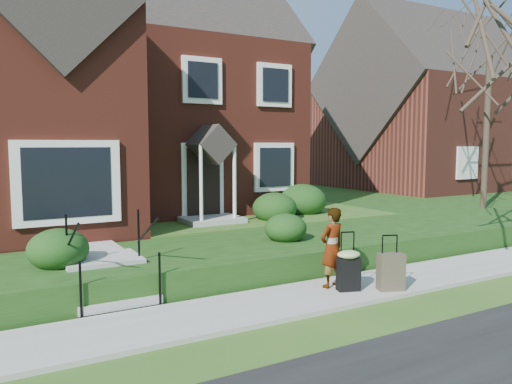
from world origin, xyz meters
TOP-DOWN VIEW (x-y plane):
  - ground at (0.00, 0.00)m, footprint 120.00×120.00m
  - sidewalk at (0.00, 0.00)m, footprint 60.00×1.60m
  - terrace at (4.00, 10.90)m, footprint 44.00×20.00m
  - walkway at (-2.50, 5.00)m, footprint 1.20×6.00m
  - main_house at (-0.21, 9.61)m, footprint 10.40×10.20m
  - neighbour_house at (16.00, 11.00)m, footprint 9.40×8.00m
  - front_steps at (-2.50, 1.84)m, footprint 1.40×2.02m
  - foundation_shrubs at (0.79, 4.79)m, footprint 10.35×4.67m
  - woman at (1.35, 0.20)m, footprint 0.61×0.44m
  - suitcase_black at (1.48, -0.13)m, footprint 0.55×0.50m
  - suitcase_olive at (2.20, -0.50)m, footprint 0.54×0.42m
  - tree_gap at (10.83, 3.82)m, footprint 5.65×5.65m

SIDE VIEW (x-z plane):
  - ground at x=0.00m, z-range 0.00..0.00m
  - sidewalk at x=0.00m, z-range 0.00..0.08m
  - terrace at x=4.00m, z-range 0.00..0.60m
  - suitcase_olive at x=2.20m, z-range -0.09..0.95m
  - front_steps at x=-2.50m, z-range -0.28..1.22m
  - suitcase_black at x=1.48m, z-range -0.04..1.07m
  - walkway at x=-2.50m, z-range 0.60..0.66m
  - woman at x=1.35m, z-range 0.08..1.62m
  - foundation_shrubs at x=0.79m, z-range 0.52..1.58m
  - neighbour_house at x=16.00m, z-range 0.65..9.85m
  - main_house at x=-0.21m, z-range 0.56..9.96m
  - tree_gap at x=10.83m, z-range 2.21..10.29m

